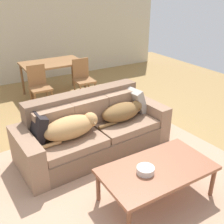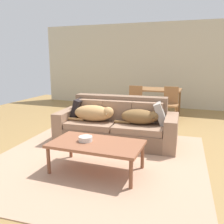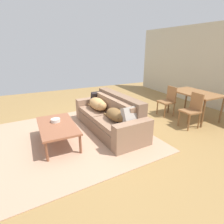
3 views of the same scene
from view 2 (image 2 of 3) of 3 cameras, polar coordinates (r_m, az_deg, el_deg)
ground_plane at (r=4.69m, az=0.51°, el=-7.44°), size 10.00×10.00×0.00m
back_partition at (r=8.29m, az=9.99°, el=10.57°), size 8.00×0.12×2.70m
area_rug at (r=3.99m, az=-3.31°, el=-11.06°), size 3.50×3.48×0.01m
couch at (r=4.72m, az=1.17°, el=-3.11°), size 2.30×1.02×0.87m
dog_on_left_cushion at (r=4.65m, az=-4.11°, el=-0.26°), size 0.90×0.39×0.30m
dog_on_right_cushion at (r=4.46m, az=6.54°, el=-1.08°), size 0.80×0.38×0.27m
throw_pillow_by_left_arm at (r=4.96m, az=-7.75°, el=0.77°), size 0.23×0.40×0.41m
throw_pillow_by_right_arm at (r=4.56m, az=11.23°, el=-0.31°), size 0.32×0.45×0.43m
coffee_table at (r=3.49m, az=-3.62°, el=-7.71°), size 1.28×0.72×0.43m
bowl_on_coffee_table at (r=3.53m, az=-6.16°, el=-6.19°), size 0.20×0.20×0.07m
dining_table at (r=6.97m, az=10.25°, el=4.73°), size 1.32×0.82×0.76m
dining_chair_near_left at (r=6.60m, az=5.23°, el=2.66°), size 0.40×0.40×0.86m
dining_chair_near_right at (r=6.36m, az=13.32°, el=2.13°), size 0.41×0.41×0.89m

